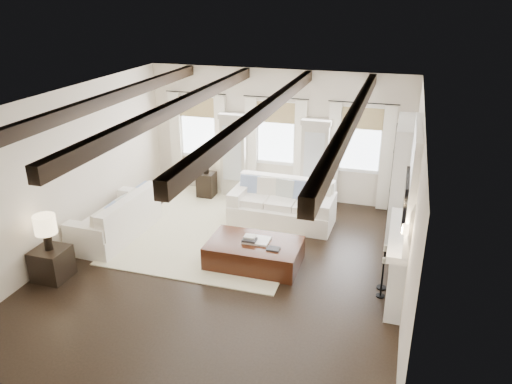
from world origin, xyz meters
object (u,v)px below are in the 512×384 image
(sofa_back, at_px, (283,206))
(sofa_left, at_px, (118,220))
(ottoman, at_px, (254,253))
(side_table_back, at_px, (207,185))
(side_table_front, at_px, (52,263))

(sofa_back, xyz_separation_m, sofa_left, (-3.17, -1.72, -0.02))
(sofa_back, bearing_deg, ottoman, -91.78)
(sofa_left, distance_m, side_table_back, 2.80)
(sofa_left, bearing_deg, ottoman, -4.87)
(sofa_left, distance_m, side_table_front, 1.84)
(sofa_back, relative_size, side_table_back, 3.67)
(ottoman, bearing_deg, side_table_front, -155.37)
(sofa_left, height_order, side_table_front, sofa_left)
(sofa_back, bearing_deg, side_table_back, 157.72)
(sofa_left, bearing_deg, sofa_back, 28.53)
(sofa_back, height_order, sofa_left, sofa_back)
(sofa_back, height_order, ottoman, sofa_back)
(sofa_back, height_order, side_table_front, sofa_back)
(side_table_front, xyz_separation_m, side_table_back, (1.22, 4.45, 0.02))
(sofa_back, relative_size, ottoman, 1.32)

